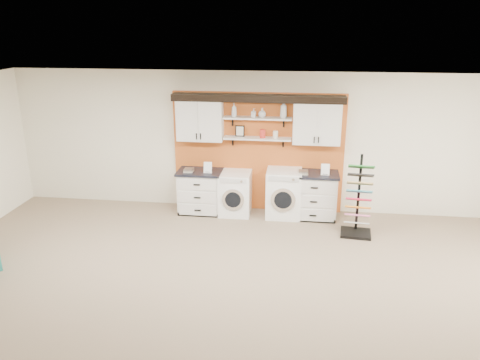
# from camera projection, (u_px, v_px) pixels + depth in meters

# --- Properties ---
(floor) EXTENTS (10.00, 10.00, 0.00)m
(floor) POSITION_uv_depth(u_px,v_px,m) (229.00, 323.00, 6.04)
(floor) COLOR #89705C
(floor) RESTS_ON ground
(ceiling) EXTENTS (10.00, 10.00, 0.00)m
(ceiling) POSITION_uv_depth(u_px,v_px,m) (228.00, 107.00, 5.13)
(ceiling) COLOR white
(ceiling) RESTS_ON wall_back
(wall_back) EXTENTS (10.00, 0.00, 10.00)m
(wall_back) POSITION_uv_depth(u_px,v_px,m) (258.00, 142.00, 9.34)
(wall_back) COLOR silver
(wall_back) RESTS_ON floor
(accent_panel) EXTENTS (3.40, 0.07, 2.40)m
(accent_panel) POSITION_uv_depth(u_px,v_px,m) (258.00, 152.00, 9.37)
(accent_panel) COLOR #BB571F
(accent_panel) RESTS_ON wall_back
(upper_cabinet_left) EXTENTS (0.90, 0.35, 0.84)m
(upper_cabinet_left) POSITION_uv_depth(u_px,v_px,m) (200.00, 119.00, 9.13)
(upper_cabinet_left) COLOR silver
(upper_cabinet_left) RESTS_ON wall_back
(upper_cabinet_right) EXTENTS (0.90, 0.35, 0.84)m
(upper_cabinet_right) POSITION_uv_depth(u_px,v_px,m) (317.00, 122.00, 8.86)
(upper_cabinet_right) COLOR silver
(upper_cabinet_right) RESTS_ON wall_back
(shelf_lower) EXTENTS (1.32, 0.28, 0.03)m
(shelf_lower) POSITION_uv_depth(u_px,v_px,m) (257.00, 138.00, 9.11)
(shelf_lower) COLOR silver
(shelf_lower) RESTS_ON wall_back
(shelf_upper) EXTENTS (1.32, 0.28, 0.03)m
(shelf_upper) POSITION_uv_depth(u_px,v_px,m) (258.00, 118.00, 8.98)
(shelf_upper) COLOR silver
(shelf_upper) RESTS_ON wall_back
(crown_molding) EXTENTS (3.30, 0.41, 0.13)m
(crown_molding) POSITION_uv_depth(u_px,v_px,m) (258.00, 97.00, 8.87)
(crown_molding) COLOR black
(crown_molding) RESTS_ON wall_back
(picture_frame) EXTENTS (0.18, 0.02, 0.22)m
(picture_frame) POSITION_uv_depth(u_px,v_px,m) (240.00, 131.00, 9.16)
(picture_frame) COLOR black
(picture_frame) RESTS_ON shelf_lower
(canister_red) EXTENTS (0.11, 0.11, 0.16)m
(canister_red) POSITION_uv_depth(u_px,v_px,m) (263.00, 134.00, 9.07)
(canister_red) COLOR red
(canister_red) RESTS_ON shelf_lower
(canister_cream) EXTENTS (0.10, 0.10, 0.14)m
(canister_cream) POSITION_uv_depth(u_px,v_px,m) (275.00, 135.00, 9.04)
(canister_cream) COLOR silver
(canister_cream) RESTS_ON shelf_lower
(base_cabinet_left) EXTENTS (0.89, 0.66, 0.87)m
(base_cabinet_left) POSITION_uv_depth(u_px,v_px,m) (200.00, 191.00, 9.45)
(base_cabinet_left) COLOR silver
(base_cabinet_left) RESTS_ON floor
(base_cabinet_right) EXTENTS (0.94, 0.66, 0.92)m
(base_cabinet_right) POSITION_uv_depth(u_px,v_px,m) (313.00, 195.00, 9.17)
(base_cabinet_right) COLOR silver
(base_cabinet_right) RESTS_ON floor
(washer) EXTENTS (0.62, 0.71, 0.86)m
(washer) POSITION_uv_depth(u_px,v_px,m) (235.00, 193.00, 9.36)
(washer) COLOR white
(washer) RESTS_ON floor
(dryer) EXTENTS (0.68, 0.71, 0.95)m
(dryer) POSITION_uv_depth(u_px,v_px,m) (284.00, 193.00, 9.24)
(dryer) COLOR white
(dryer) RESTS_ON floor
(sample_rack) EXTENTS (0.58, 0.50, 1.48)m
(sample_rack) POSITION_uv_depth(u_px,v_px,m) (358.00, 209.00, 8.40)
(sample_rack) COLOR black
(sample_rack) RESTS_ON floor
(soap_bottle_a) EXTENTS (0.14, 0.14, 0.26)m
(soap_bottle_a) POSITION_uv_depth(u_px,v_px,m) (234.00, 110.00, 8.99)
(soap_bottle_a) COLOR silver
(soap_bottle_a) RESTS_ON shelf_upper
(soap_bottle_b) EXTENTS (0.09, 0.09, 0.17)m
(soap_bottle_b) POSITION_uv_depth(u_px,v_px,m) (254.00, 113.00, 8.96)
(soap_bottle_b) COLOR silver
(soap_bottle_b) RESTS_ON shelf_upper
(soap_bottle_c) EXTENTS (0.20, 0.20, 0.18)m
(soap_bottle_c) POSITION_uv_depth(u_px,v_px,m) (262.00, 113.00, 8.94)
(soap_bottle_c) COLOR silver
(soap_bottle_c) RESTS_ON shelf_upper
(soap_bottle_d) EXTENTS (0.15, 0.15, 0.34)m
(soap_bottle_d) POSITION_uv_depth(u_px,v_px,m) (284.00, 109.00, 8.87)
(soap_bottle_d) COLOR silver
(soap_bottle_d) RESTS_ON shelf_upper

